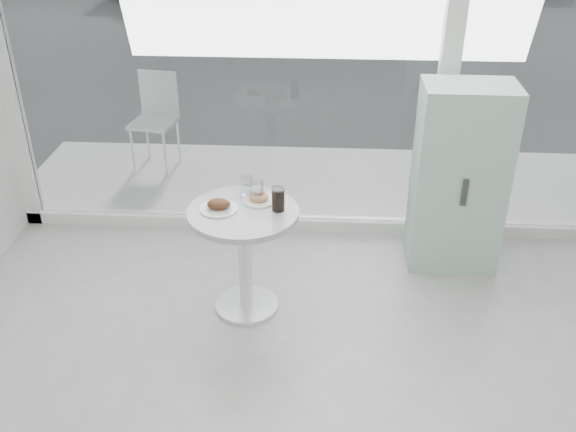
# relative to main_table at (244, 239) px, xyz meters

# --- Properties ---
(room_shell) EXTENTS (6.00, 6.00, 6.00)m
(room_shell) POSITION_rel_main_table_xyz_m (0.50, -2.46, 1.36)
(room_shell) COLOR white
(room_shell) RESTS_ON ground
(storefront) EXTENTS (5.00, 0.14, 3.00)m
(storefront) POSITION_rel_main_table_xyz_m (0.57, 1.10, 1.16)
(storefront) COLOR white
(storefront) RESTS_ON ground
(main_table) EXTENTS (0.72, 0.72, 0.77)m
(main_table) POSITION_rel_main_table_xyz_m (0.00, 0.00, 0.00)
(main_table) COLOR white
(main_table) RESTS_ON ground
(patio_deck) EXTENTS (5.60, 1.60, 0.05)m
(patio_deck) POSITION_rel_main_table_xyz_m (0.50, 1.90, -0.53)
(patio_deck) COLOR silver
(patio_deck) RESTS_ON ground
(mint_cabinet) EXTENTS (0.65, 0.46, 1.40)m
(mint_cabinet) POSITION_rel_main_table_xyz_m (1.49, 0.69, 0.15)
(mint_cabinet) COLOR #9FCBB5
(mint_cabinet) RESTS_ON ground
(patio_chair) EXTENTS (0.46, 0.46, 0.91)m
(patio_chair) POSITION_rel_main_table_xyz_m (-1.12, 2.22, 0.02)
(patio_chair) COLOR white
(patio_chair) RESTS_ON patio_deck
(plate_fritter) EXTENTS (0.25, 0.25, 0.07)m
(plate_fritter) POSITION_rel_main_table_xyz_m (-0.15, -0.00, 0.25)
(plate_fritter) COLOR white
(plate_fritter) RESTS_ON main_table
(plate_donut) EXTENTS (0.22, 0.22, 0.05)m
(plate_donut) POSITION_rel_main_table_xyz_m (0.09, 0.13, 0.24)
(plate_donut) COLOR white
(plate_donut) RESTS_ON main_table
(water_tumbler_a) EXTENTS (0.08, 0.08, 0.13)m
(water_tumbler_a) POSITION_rel_main_table_xyz_m (0.00, 0.22, 0.28)
(water_tumbler_a) COLOR white
(water_tumbler_a) RESTS_ON main_table
(water_tumbler_b) EXTENTS (0.08, 0.08, 0.13)m
(water_tumbler_b) POSITION_rel_main_table_xyz_m (0.08, 0.15, 0.28)
(water_tumbler_b) COLOR white
(water_tumbler_b) RESTS_ON main_table
(cola_glass) EXTENTS (0.08, 0.08, 0.16)m
(cola_glass) POSITION_rel_main_table_xyz_m (0.22, 0.02, 0.30)
(cola_glass) COLOR white
(cola_glass) RESTS_ON main_table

